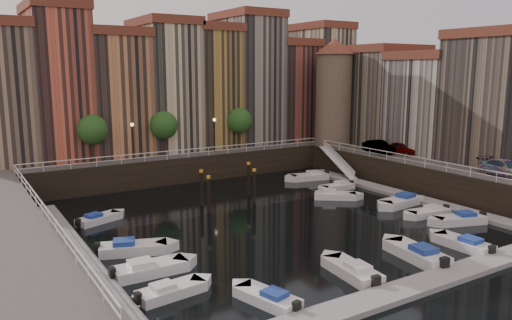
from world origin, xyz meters
TOP-DOWN VIEW (x-y plane):
  - ground at (0.00, 0.00)m, footprint 200.00×200.00m
  - quay_far at (0.00, 26.00)m, footprint 80.00×20.00m
  - quay_right at (28.00, -2.00)m, footprint 20.00×36.00m
  - dock_left at (-16.20, -1.00)m, footprint 2.00×28.00m
  - dock_right at (16.20, -1.00)m, footprint 2.00×28.00m
  - dock_near at (0.00, -17.00)m, footprint 30.00×2.00m
  - mountains at (1.72, 110.00)m, footprint 145.00×100.00m
  - far_terrace at (3.31, 23.50)m, footprint 48.70×10.30m
  - right_terrace at (26.50, 3.80)m, footprint 9.30×24.30m
  - corner_tower at (20.00, 14.50)m, footprint 5.20×5.20m
  - promenade_trees at (-1.33, 18.20)m, footprint 21.20×3.20m
  - street_lamps at (-1.00, 17.20)m, footprint 10.36×0.36m
  - railings at (0.00, 4.88)m, footprint 36.08×34.04m
  - gangway at (17.10, 10.00)m, footprint 2.78×8.32m
  - mooring_pilings at (-0.38, 5.69)m, footprint 6.83×4.15m
  - boat_left_0 at (-13.00, -10.22)m, footprint 4.32×2.01m
  - boat_left_1 at (-12.94, -6.59)m, footprint 4.96×1.86m
  - boat_left_2 at (-12.68, -2.35)m, footprint 5.05×3.24m
  - boat_left_4 at (-12.82, 6.29)m, footprint 4.18×2.79m
  - boat_right_0 at (13.26, -10.20)m, footprint 4.79×2.97m
  - boat_right_1 at (12.78, -7.33)m, footprint 4.39×2.08m
  - boat_right_2 at (13.48, -3.56)m, footprint 5.29×2.40m
  - boat_right_3 at (12.53, 4.60)m, footprint 4.09×1.53m
  - boat_right_4 at (13.00, 10.17)m, footprint 4.95×2.63m
  - boat_near_0 at (-8.66, -13.99)m, footprint 2.53×4.38m
  - boat_near_1 at (-2.09, -13.65)m, footprint 2.19×4.86m
  - boat_near_2 at (3.69, -13.82)m, footprint 2.52×5.36m
  - boat_near_3 at (8.27, -14.19)m, footprint 1.73×4.62m
  - car_a at (21.95, 4.40)m, footprint 1.91×4.18m
  - car_b at (20.03, 6.19)m, footprint 2.34×4.83m
  - car_c at (20.78, -9.22)m, footprint 2.68×5.39m
  - boat_extra_167 at (9.56, 1.84)m, footprint 4.30×3.77m

SIDE VIEW (x-z plane):
  - ground at x=0.00m, z-range 0.00..0.00m
  - dock_left at x=-16.20m, z-range 0.00..0.35m
  - dock_right at x=16.20m, z-range 0.00..0.35m
  - dock_near at x=0.00m, z-range 0.00..0.35m
  - boat_right_3 at x=12.53m, z-range -0.15..0.79m
  - boat_left_4 at x=-12.82m, z-range -0.15..0.79m
  - boat_left_0 at x=-13.00m, z-range -0.16..0.81m
  - boat_near_0 at x=-8.66m, z-range -0.16..0.82m
  - boat_right_1 at x=12.78m, z-range -0.16..0.83m
  - boat_extra_167 at x=9.56m, z-range -0.17..0.85m
  - boat_near_3 at x=8.27m, z-range -0.17..0.89m
  - boat_right_0 at x=13.26m, z-range -0.18..0.90m
  - boat_near_1 at x=-2.09m, z-range -0.18..0.92m
  - boat_right_4 at x=13.00m, z-range -0.18..0.93m
  - boat_left_1 at x=-12.94m, z-range -0.19..0.95m
  - boat_left_2 at x=-12.68m, z-range -0.19..0.95m
  - boat_right_2 at x=13.48m, z-range -0.19..1.00m
  - boat_near_2 at x=3.69m, z-range -0.20..1.01m
  - quay_far at x=0.00m, z-range 0.00..3.00m
  - quay_right at x=28.00m, z-range 0.00..3.00m
  - mooring_pilings at x=-0.38m, z-range -0.24..3.54m
  - gangway at x=17.10m, z-range 0.05..3.78m
  - car_a at x=21.95m, z-range 3.00..4.39m
  - car_c at x=20.78m, z-range 3.00..4.51m
  - car_b at x=20.03m, z-range 3.00..4.52m
  - railings at x=0.00m, z-range 3.53..4.05m
  - street_lamps at x=-1.00m, z-range 3.81..7.99m
  - promenade_trees at x=-1.33m, z-range 3.98..9.18m
  - mountains at x=1.72m, z-range -1.08..16.92m
  - right_terrace at x=26.50m, z-range 2.56..16.56m
  - corner_tower at x=20.00m, z-range 3.29..17.09m
  - far_terrace at x=3.31m, z-range 2.20..19.70m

